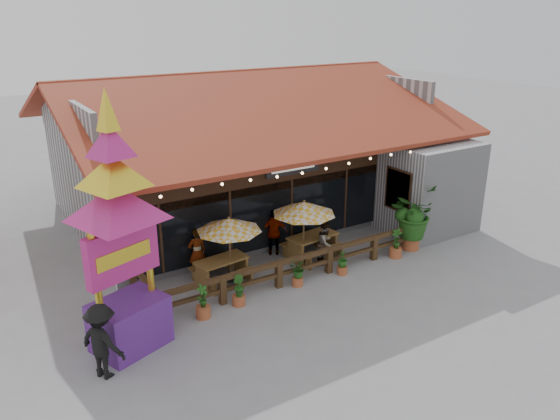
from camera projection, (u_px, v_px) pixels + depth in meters
ground at (331, 264)px, 19.27m from camera, size 100.00×100.00×0.00m
restaurant_building at (247, 161)px, 23.92m from camera, size 15.50×14.73×6.09m
patio_railing at (281, 265)px, 17.73m from camera, size 10.00×2.60×0.92m
umbrella_left at (229, 225)px, 17.40m from camera, size 2.39×2.39×2.26m
umbrella_right at (304, 208)px, 18.62m from camera, size 2.45×2.45×2.36m
picnic_table_left at (222, 267)px, 17.80m from camera, size 1.87×1.66×0.82m
picnic_table_right at (313, 242)px, 19.55m from camera, size 2.00×1.78×0.88m
thai_sign_tower at (117, 210)px, 13.22m from camera, size 3.45×3.45×7.32m
tropical_plant at (413, 214)px, 20.03m from camera, size 2.32×2.28×2.43m
diner_a at (197, 252)px, 18.13m from camera, size 0.63×0.42×1.71m
diner_b at (325, 243)px, 19.11m from camera, size 0.93×0.88×1.51m
diner_c at (274, 233)px, 19.71m from camera, size 1.08×0.89×1.73m
pedestrian at (102, 341)px, 13.04m from camera, size 1.27×1.45×1.94m
planter_a at (203, 304)px, 15.75m from camera, size 0.43×0.43×1.06m
planter_b at (239, 292)px, 16.43m from camera, size 0.40×0.40×0.97m
planter_c at (298, 272)px, 17.56m from camera, size 0.59×0.52×0.88m
planter_d at (342, 263)px, 18.38m from camera, size 0.46×0.46×0.85m
planter_e at (396, 245)px, 19.63m from camera, size 0.45×0.45×1.10m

